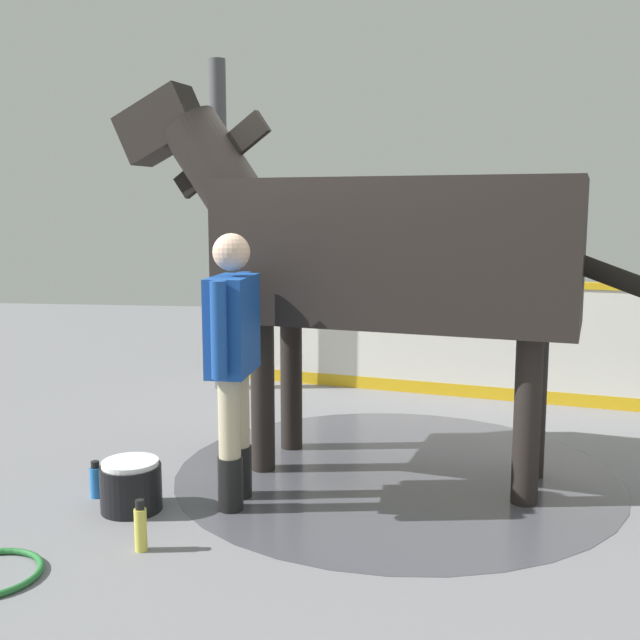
% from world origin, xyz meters
% --- Properties ---
extents(ground_plane, '(16.00, 16.00, 0.02)m').
position_xyz_m(ground_plane, '(0.00, 0.00, -0.01)').
color(ground_plane, gray).
extents(wet_patch, '(2.95, 2.95, 0.00)m').
position_xyz_m(wet_patch, '(-0.20, -0.03, 0.00)').
color(wet_patch, '#4C4C54').
rests_on(wet_patch, ground).
extents(barrier_wall, '(1.16, 4.72, 1.12)m').
position_xyz_m(barrier_wall, '(1.98, -0.54, 0.52)').
color(barrier_wall, silver).
rests_on(barrier_wall, ground).
extents(roof_post_near, '(0.16, 0.16, 3.14)m').
position_xyz_m(roof_post_near, '(2.02, 1.73, 1.57)').
color(roof_post_near, '#4C4C51').
rests_on(roof_post_near, ground).
extents(horse, '(1.41, 3.60, 2.62)m').
position_xyz_m(horse, '(-0.18, 0.09, 1.50)').
color(horse, black).
rests_on(horse, ground).
extents(handler, '(0.66, 0.23, 1.62)m').
position_xyz_m(handler, '(-0.86, 0.91, 0.93)').
color(handler, black).
rests_on(handler, ground).
extents(wash_bucket, '(0.36, 0.36, 0.30)m').
position_xyz_m(wash_bucket, '(-1.04, 1.50, 0.15)').
color(wash_bucket, black).
rests_on(wash_bucket, ground).
extents(bottle_shampoo, '(0.07, 0.07, 0.28)m').
position_xyz_m(bottle_shampoo, '(-1.55, 1.25, 0.13)').
color(bottle_shampoo, '#D8CC4C').
rests_on(bottle_shampoo, ground).
extents(bottle_spray, '(0.07, 0.07, 0.23)m').
position_xyz_m(bottle_spray, '(-0.88, 1.79, 0.10)').
color(bottle_spray, blue).
rests_on(bottle_spray, ground).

